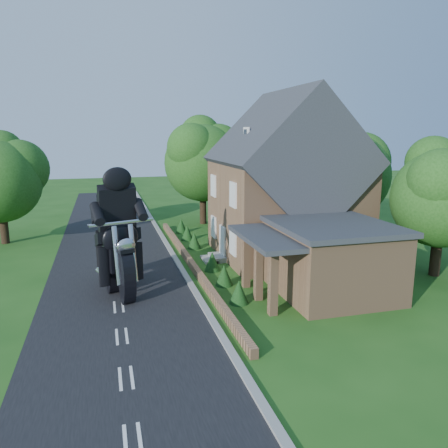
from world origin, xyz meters
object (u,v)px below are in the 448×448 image
object	(u,v)px
annex	(329,257)
motorcycle_follow	(115,267)
house	(286,187)
motorcycle_lead	(121,280)
garden_wall	(191,264)

from	to	relation	value
annex	motorcycle_follow	bearing A→B (deg)	156.41
house	annex	world-z (taller)	house
house	motorcycle_lead	xyz separation A→B (m)	(-10.32, -4.95, -3.42)
motorcycle_lead	house	bearing A→B (deg)	-172.64
house	annex	xyz separation A→B (m)	(-0.62, -6.80, -2.58)
motorcycle_follow	house	bearing A→B (deg)	-170.63
house	motorcycle_follow	bearing A→B (deg)	-166.67
house	motorcycle_lead	bearing A→B (deg)	-154.38
garden_wall	annex	world-z (taller)	annex
motorcycle_lead	motorcycle_follow	bearing A→B (deg)	-104.20
garden_wall	motorcycle_lead	world-z (taller)	motorcycle_lead
motorcycle_lead	motorcycle_follow	world-z (taller)	motorcycle_lead
garden_wall	annex	xyz separation A→B (m)	(5.57, -5.80, 1.57)
garden_wall	motorcycle_lead	bearing A→B (deg)	-136.27
garden_wall	house	bearing A→B (deg)	9.17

